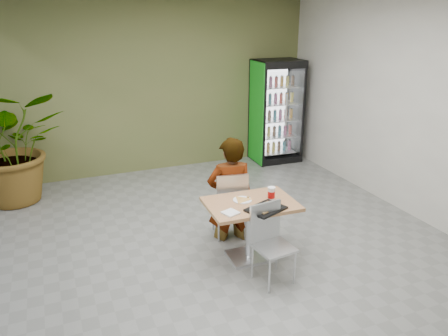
{
  "coord_description": "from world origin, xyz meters",
  "views": [
    {
      "loc": [
        -1.87,
        -4.42,
        2.88
      ],
      "look_at": [
        0.12,
        0.44,
        1.0
      ],
      "focal_mm": 35.0,
      "sensor_mm": 36.0,
      "label": 1
    }
  ],
  "objects_px": {
    "dining_table": "(251,219)",
    "chair_near": "(269,236)",
    "soda_cup": "(271,194)",
    "beverage_fridge": "(276,111)",
    "seated_woman": "(230,199)",
    "cafeteria_tray": "(266,209)",
    "chair_far": "(231,200)",
    "potted_plant": "(13,147)"
  },
  "relations": [
    {
      "from": "dining_table",
      "to": "chair_near",
      "type": "xyz_separation_m",
      "value": [
        0.02,
        -0.45,
        -0.01
      ]
    },
    {
      "from": "soda_cup",
      "to": "beverage_fridge",
      "type": "distance_m",
      "value": 3.82
    },
    {
      "from": "seated_woman",
      "to": "cafeteria_tray",
      "type": "distance_m",
      "value": 0.89
    },
    {
      "from": "seated_woman",
      "to": "chair_far",
      "type": "bearing_deg",
      "value": 80.88
    },
    {
      "from": "chair_far",
      "to": "beverage_fridge",
      "type": "relative_size",
      "value": 0.47
    },
    {
      "from": "seated_woman",
      "to": "potted_plant",
      "type": "height_order",
      "value": "potted_plant"
    },
    {
      "from": "dining_table",
      "to": "beverage_fridge",
      "type": "height_order",
      "value": "beverage_fridge"
    },
    {
      "from": "dining_table",
      "to": "seated_woman",
      "type": "distance_m",
      "value": 0.61
    },
    {
      "from": "soda_cup",
      "to": "potted_plant",
      "type": "distance_m",
      "value": 4.22
    },
    {
      "from": "potted_plant",
      "to": "cafeteria_tray",
      "type": "bearing_deg",
      "value": -50.06
    },
    {
      "from": "chair_far",
      "to": "cafeteria_tray",
      "type": "bearing_deg",
      "value": 105.47
    },
    {
      "from": "potted_plant",
      "to": "chair_near",
      "type": "bearing_deg",
      "value": -52.24
    },
    {
      "from": "dining_table",
      "to": "soda_cup",
      "type": "height_order",
      "value": "soda_cup"
    },
    {
      "from": "beverage_fridge",
      "to": "potted_plant",
      "type": "relative_size",
      "value": 1.13
    },
    {
      "from": "soda_cup",
      "to": "cafeteria_tray",
      "type": "bearing_deg",
      "value": -129.68
    },
    {
      "from": "seated_woman",
      "to": "potted_plant",
      "type": "bearing_deg",
      "value": -32.93
    },
    {
      "from": "chair_near",
      "to": "cafeteria_tray",
      "type": "xyz_separation_m",
      "value": [
        0.05,
        0.2,
        0.24
      ]
    },
    {
      "from": "soda_cup",
      "to": "potted_plant",
      "type": "height_order",
      "value": "potted_plant"
    },
    {
      "from": "cafeteria_tray",
      "to": "seated_woman",
      "type": "bearing_deg",
      "value": 94.9
    },
    {
      "from": "chair_near",
      "to": "beverage_fridge",
      "type": "height_order",
      "value": "beverage_fridge"
    },
    {
      "from": "chair_near",
      "to": "seated_woman",
      "type": "bearing_deg",
      "value": 84.42
    },
    {
      "from": "dining_table",
      "to": "potted_plant",
      "type": "distance_m",
      "value": 4.04
    },
    {
      "from": "seated_woman",
      "to": "soda_cup",
      "type": "height_order",
      "value": "seated_woman"
    },
    {
      "from": "soda_cup",
      "to": "cafeteria_tray",
      "type": "distance_m",
      "value": 0.31
    },
    {
      "from": "chair_near",
      "to": "soda_cup",
      "type": "bearing_deg",
      "value": 53.76
    },
    {
      "from": "dining_table",
      "to": "potted_plant",
      "type": "bearing_deg",
      "value": 131.54
    },
    {
      "from": "chair_far",
      "to": "beverage_fridge",
      "type": "bearing_deg",
      "value": -119.16
    },
    {
      "from": "chair_far",
      "to": "potted_plant",
      "type": "height_order",
      "value": "potted_plant"
    },
    {
      "from": "dining_table",
      "to": "soda_cup",
      "type": "bearing_deg",
      "value": -5.05
    },
    {
      "from": "cafeteria_tray",
      "to": "potted_plant",
      "type": "distance_m",
      "value": 4.27
    },
    {
      "from": "chair_far",
      "to": "beverage_fridge",
      "type": "distance_m",
      "value": 3.51
    },
    {
      "from": "cafeteria_tray",
      "to": "soda_cup",
      "type": "bearing_deg",
      "value": 50.32
    },
    {
      "from": "soda_cup",
      "to": "beverage_fridge",
      "type": "bearing_deg",
      "value": 60.44
    },
    {
      "from": "dining_table",
      "to": "chair_far",
      "type": "height_order",
      "value": "chair_far"
    },
    {
      "from": "cafeteria_tray",
      "to": "chair_near",
      "type": "bearing_deg",
      "value": -104.2
    },
    {
      "from": "seated_woman",
      "to": "potted_plant",
      "type": "distance_m",
      "value": 3.61
    },
    {
      "from": "chair_far",
      "to": "potted_plant",
      "type": "xyz_separation_m",
      "value": [
        -2.65,
        2.46,
        0.35
      ]
    },
    {
      "from": "chair_near",
      "to": "potted_plant",
      "type": "bearing_deg",
      "value": 120.92
    },
    {
      "from": "soda_cup",
      "to": "cafeteria_tray",
      "type": "xyz_separation_m",
      "value": [
        -0.19,
        -0.23,
        -0.07
      ]
    },
    {
      "from": "cafeteria_tray",
      "to": "dining_table",
      "type": "bearing_deg",
      "value": 104.65
    },
    {
      "from": "beverage_fridge",
      "to": "seated_woman",
      "type": "bearing_deg",
      "value": -126.18
    },
    {
      "from": "chair_far",
      "to": "seated_woman",
      "type": "distance_m",
      "value": 0.05
    }
  ]
}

